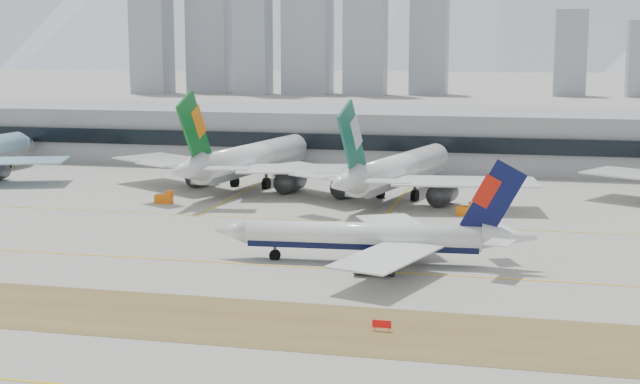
% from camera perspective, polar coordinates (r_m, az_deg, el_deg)
% --- Properties ---
extents(ground, '(3000.00, 3000.00, 0.00)m').
position_cam_1_polar(ground, '(138.72, -3.55, -4.17)').
color(ground, '#9B9891').
rests_on(ground, ground).
extents(apron_markings, '(360.00, 122.22, 0.06)m').
position_cam_1_polar(apron_markings, '(90.61, -13.52, -11.87)').
color(apron_markings, brown).
rests_on(apron_markings, ground).
extents(taxiing_airliner, '(48.79, 42.31, 16.39)m').
position_cam_1_polar(taxiing_airliner, '(133.88, 3.49, -2.93)').
color(taxiing_airliner, white).
rests_on(taxiing_airliner, ground).
extents(widebody_eva, '(66.19, 65.52, 23.93)m').
position_cam_1_polar(widebody_eva, '(204.27, -4.64, 2.01)').
color(widebody_eva, white).
rests_on(widebody_eva, ground).
extents(widebody_cathay, '(62.39, 62.18, 22.88)m').
position_cam_1_polar(widebody_cathay, '(188.45, 4.89, 1.30)').
color(widebody_cathay, white).
rests_on(widebody_cathay, ground).
extents(terminal, '(280.00, 43.10, 15.00)m').
position_cam_1_polar(terminal, '(248.34, 4.01, 3.59)').
color(terminal, gray).
rests_on(terminal, ground).
extents(hold_sign_right, '(2.20, 0.15, 1.35)m').
position_cam_1_polar(hold_sign_right, '(103.32, 3.98, -8.44)').
color(hold_sign_right, red).
rests_on(hold_sign_right, ground).
extents(gse_b, '(3.55, 2.00, 2.60)m').
position_cam_1_polar(gse_b, '(187.75, -9.92, -0.39)').
color(gse_b, orange).
rests_on(gse_b, ground).
extents(gse_c, '(3.55, 2.00, 2.60)m').
position_cam_1_polar(gse_c, '(173.88, 9.34, -1.15)').
color(gse_c, orange).
rests_on(gse_c, ground).
extents(city_skyline, '(342.00, 49.80, 140.00)m').
position_cam_1_polar(city_skyline, '(600.75, -1.00, 11.03)').
color(city_skyline, '#8E93A1').
rests_on(city_skyline, ground).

